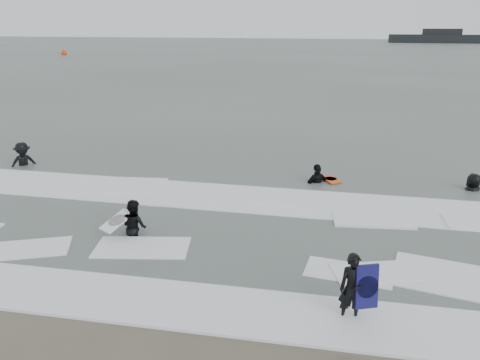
% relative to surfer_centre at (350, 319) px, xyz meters
% --- Properties ---
extents(ground, '(320.00, 320.00, 0.00)m').
position_rel_surfer_centre_xyz_m(ground, '(-3.48, 0.36, 0.00)').
color(ground, brown).
rests_on(ground, ground).
extents(sea, '(320.00, 320.00, 0.00)m').
position_rel_surfer_centre_xyz_m(sea, '(-3.48, 80.36, 0.06)').
color(sea, '#47544C').
rests_on(sea, ground).
extents(surfer_centre, '(0.62, 0.47, 1.56)m').
position_rel_surfer_centre_xyz_m(surfer_centre, '(0.00, 0.00, 0.00)').
color(surfer_centre, black).
rests_on(surfer_centre, ground).
extents(surfer_wading, '(1.02, 0.97, 1.67)m').
position_rel_surfer_centre_xyz_m(surfer_wading, '(-6.15, 2.94, 0.00)').
color(surfer_wading, black).
rests_on(surfer_wading, ground).
extents(surfer_breaker, '(1.38, 1.40, 1.93)m').
position_rel_surfer_centre_xyz_m(surfer_breaker, '(-13.67, 8.37, 0.00)').
color(surfer_breaker, black).
rests_on(surfer_breaker, ground).
extents(surfer_right_near, '(1.19, 1.04, 1.92)m').
position_rel_surfer_centre_xyz_m(surfer_right_near, '(-1.10, 8.74, 0.00)').
color(surfer_right_near, black).
rests_on(surfer_right_near, ground).
extents(surfer_right_far, '(1.07, 0.98, 1.83)m').
position_rel_surfer_centre_xyz_m(surfer_right_far, '(4.61, 8.99, 0.00)').
color(surfer_right_far, black).
rests_on(surfer_right_far, ground).
extents(surf_foam, '(30.03, 9.06, 0.09)m').
position_rel_surfer_centre_xyz_m(surf_foam, '(-3.48, 4.06, 0.04)').
color(surf_foam, white).
rests_on(surf_foam, ground).
extents(bodyboards, '(7.53, 9.73, 1.25)m').
position_rel_surfer_centre_xyz_m(bodyboards, '(-2.33, 3.93, 0.50)').
color(bodyboards, '#100F4A').
rests_on(bodyboards, ground).
extents(buoy, '(1.00, 1.00, 1.65)m').
position_rel_surfer_centre_xyz_m(buoy, '(-49.75, 71.12, 0.42)').
color(buoy, red).
rests_on(buoy, ground).
extents(vessel_horizon, '(27.95, 4.99, 3.79)m').
position_rel_surfer_centre_xyz_m(vessel_horizon, '(27.15, 136.03, 1.41)').
color(vessel_horizon, black).
rests_on(vessel_horizon, ground).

